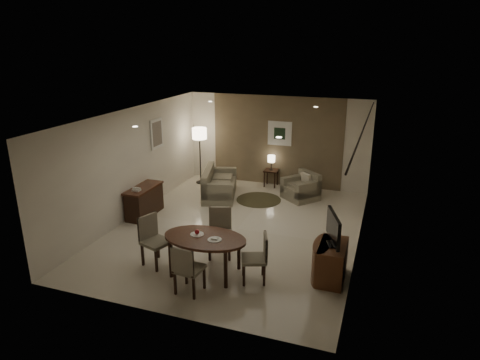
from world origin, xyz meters
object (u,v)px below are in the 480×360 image
at_px(chair_near, 189,268).
at_px(side_table, 271,178).
at_px(tv_cabinet, 332,262).
at_px(chair_far, 220,234).
at_px(console_desk, 144,201).
at_px(floor_lamp, 200,156).
at_px(dining_table, 205,255).
at_px(chair_left, 156,242).
at_px(sofa, 220,183).
at_px(armchair, 301,186).
at_px(chair_right, 254,258).

height_order(chair_near, side_table, chair_near).
xyz_separation_m(tv_cabinet, chair_far, (-2.28, 0.14, 0.15)).
bearing_deg(console_desk, chair_near, -46.71).
bearing_deg(tv_cabinet, floor_lamp, 136.87).
relative_size(tv_cabinet, floor_lamp, 0.52).
bearing_deg(dining_table, chair_left, -178.65).
bearing_deg(floor_lamp, dining_table, -64.62).
relative_size(sofa, floor_lamp, 0.97).
distance_m(tv_cabinet, armchair, 4.20).
bearing_deg(chair_near, sofa, -69.36).
xyz_separation_m(dining_table, chair_right, (0.95, 0.04, 0.08)).
bearing_deg(chair_right, console_desk, -140.42).
distance_m(console_desk, sofa, 2.31).
height_order(dining_table, chair_far, chair_far).
bearing_deg(side_table, chair_right, -77.89).
bearing_deg(console_desk, sofa, 56.61).
relative_size(console_desk, dining_table, 0.75).
xyz_separation_m(console_desk, side_table, (2.41, 3.25, -0.12)).
distance_m(side_table, floor_lamp, 2.27).
bearing_deg(side_table, console_desk, -126.57).
bearing_deg(chair_right, sofa, -170.71).
bearing_deg(chair_far, chair_left, -163.22).
distance_m(chair_right, armchair, 4.49).
xyz_separation_m(console_desk, floor_lamp, (0.27, 2.83, 0.49)).
xyz_separation_m(tv_cabinet, chair_right, (-1.35, -0.54, 0.11)).
bearing_deg(sofa, side_table, -57.02).
distance_m(chair_far, side_table, 4.62).
relative_size(dining_table, chair_near, 1.72).
bearing_deg(armchair, sofa, -126.57).
relative_size(chair_far, side_table, 1.94).
distance_m(dining_table, floor_lamp, 5.46).
distance_m(dining_table, armchair, 4.62).
bearing_deg(side_table, floor_lamp, -168.97).
xyz_separation_m(sofa, floor_lamp, (-1.00, 0.90, 0.47)).
xyz_separation_m(dining_table, chair_near, (-0.00, -0.67, 0.09)).
bearing_deg(console_desk, chair_left, -53.30).
bearing_deg(chair_left, tv_cabinet, -60.78).
distance_m(chair_left, floor_lamp, 5.12).
relative_size(console_desk, chair_left, 1.20).
bearing_deg(chair_far, side_table, 73.48).
xyz_separation_m(console_desk, chair_left, (1.57, -2.11, 0.13)).
bearing_deg(chair_far, floor_lamp, 100.20).
xyz_separation_m(chair_near, sofa, (-1.32, 4.68, -0.07)).
distance_m(console_desk, floor_lamp, 2.89).
relative_size(sofa, armchair, 2.00).
bearing_deg(chair_far, chair_near, -109.39).
relative_size(chair_far, floor_lamp, 0.57).
xyz_separation_m(side_table, floor_lamp, (-2.14, -0.42, 0.61)).
distance_m(console_desk, side_table, 4.05).
height_order(chair_far, armchair, chair_far).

